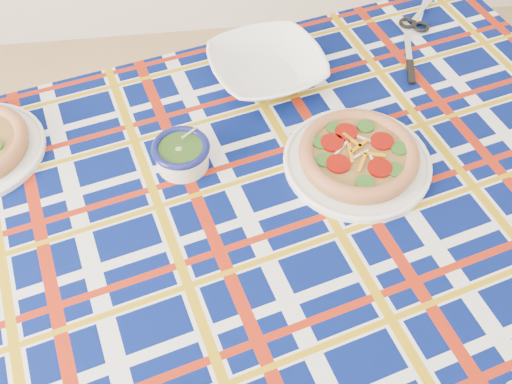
{
  "coord_description": "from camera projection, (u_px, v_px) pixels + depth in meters",
  "views": [
    {
      "loc": [
        0.22,
        -0.44,
        1.76
      ],
      "look_at": [
        0.31,
        0.3,
        0.81
      ],
      "focal_mm": 40.0,
      "sensor_mm": 36.0,
      "label": 1
    }
  ],
  "objects": [
    {
      "name": "dining_table",
      "position": [
        273.0,
        212.0,
        1.3
      ],
      "size": [
        1.89,
        1.44,
        0.79
      ],
      "rotation": [
        0.0,
        0.0,
        0.26
      ],
      "color": "brown",
      "rests_on": "floor"
    },
    {
      "name": "table_knife",
      "position": [
        408.0,
        48.0,
        1.53
      ],
      "size": [
        0.07,
        0.23,
        0.01
      ],
      "primitive_type": null,
      "rotation": [
        0.0,
        0.0,
        1.34
      ],
      "color": "silver",
      "rests_on": "tablecloth"
    },
    {
      "name": "serving_bowl",
      "position": [
        267.0,
        68.0,
        1.44
      ],
      "size": [
        0.35,
        0.35,
        0.07
      ],
      "primitive_type": "imported",
      "rotation": [
        0.0,
        0.0,
        0.25
      ],
      "color": "white",
      "rests_on": "tablecloth"
    },
    {
      "name": "kitchen_scissors",
      "position": [
        422.0,
        11.0,
        1.63
      ],
      "size": [
        0.18,
        0.21,
        0.02
      ],
      "primitive_type": null,
      "rotation": [
        0.0,
        0.0,
        0.98
      ],
      "color": "silver",
      "rests_on": "tablecloth"
    },
    {
      "name": "tablecloth",
      "position": [
        274.0,
        206.0,
        1.28
      ],
      "size": [
        1.93,
        1.48,
        0.11
      ],
      "primitive_type": null,
      "rotation": [
        0.0,
        0.0,
        0.26
      ],
      "color": "#041051",
      "rests_on": "dining_table"
    },
    {
      "name": "pesto_bowl",
      "position": [
        181.0,
        153.0,
        1.25
      ],
      "size": [
        0.16,
        0.16,
        0.08
      ],
      "primitive_type": null,
      "rotation": [
        0.0,
        0.0,
        0.34
      ],
      "color": "#1B370F",
      "rests_on": "tablecloth"
    },
    {
      "name": "main_focaccia_plate",
      "position": [
        359.0,
        154.0,
        1.26
      ],
      "size": [
        0.42,
        0.42,
        0.07
      ],
      "primitive_type": null,
      "rotation": [
        0.0,
        0.0,
        0.27
      ],
      "color": "olive",
      "rests_on": "tablecloth"
    }
  ]
}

